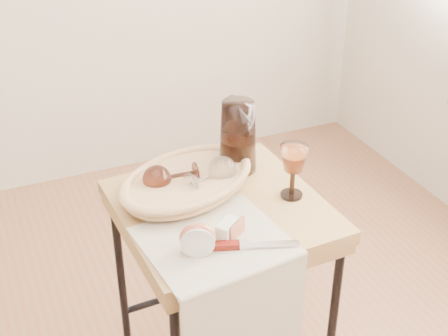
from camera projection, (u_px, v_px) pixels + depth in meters
name	position (u px, v px, depth m)	size (l,w,h in m)	color
side_table	(221.00, 299.00, 1.77)	(0.51, 0.51, 0.65)	brown
tea_towel	(214.00, 241.00, 1.47)	(0.32, 0.29, 0.01)	beige
bread_basket	(187.00, 184.00, 1.64)	(0.36, 0.24, 0.06)	tan
goblet_lying_a	(174.00, 176.00, 1.63)	(0.12, 0.08, 0.08)	#55281D
goblet_lying_b	(209.00, 176.00, 1.63)	(0.13, 0.08, 0.08)	white
pitcher	(238.00, 136.00, 1.72)	(0.15, 0.23, 0.24)	black
wine_goblet	(293.00, 171.00, 1.61)	(0.07, 0.07, 0.15)	white
apple_half	(198.00, 238.00, 1.41)	(0.08, 0.04, 0.08)	red
apple_wedge	(228.00, 229.00, 1.47)	(0.06, 0.03, 0.04)	white
table_knife	(246.00, 244.00, 1.44)	(0.22, 0.02, 0.02)	silver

